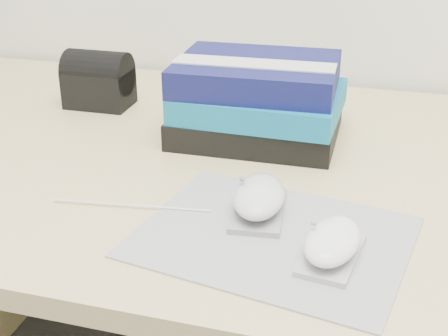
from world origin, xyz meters
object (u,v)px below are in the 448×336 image
(mouse_rear, at_px, (259,198))
(mouse_front, at_px, (332,243))
(book_stack, at_px, (258,100))
(desk, at_px, (280,266))
(pouch, at_px, (98,80))

(mouse_rear, xyz_separation_m, mouse_front, (0.10, -0.08, -0.00))
(book_stack, bearing_deg, mouse_rear, -76.50)
(desk, xyz_separation_m, mouse_front, (0.11, -0.31, 0.26))
(desk, distance_m, mouse_front, 0.42)
(book_stack, bearing_deg, mouse_front, -63.98)
(desk, distance_m, pouch, 0.48)
(mouse_rear, relative_size, pouch, 1.05)
(desk, distance_m, book_stack, 0.30)
(pouch, bearing_deg, mouse_front, -39.80)
(desk, height_order, pouch, pouch)
(mouse_rear, bearing_deg, desk, 91.96)
(mouse_front, xyz_separation_m, pouch, (-0.49, 0.40, 0.03))
(mouse_rear, xyz_separation_m, book_stack, (-0.06, 0.26, 0.04))
(mouse_front, height_order, pouch, pouch)
(desk, distance_m, mouse_rear, 0.35)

